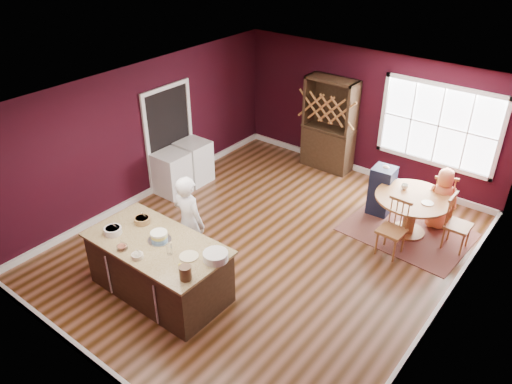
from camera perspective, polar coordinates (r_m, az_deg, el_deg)
room_shell at (r=8.09m, az=1.40°, el=1.61°), size 7.00×7.00×7.00m
window at (r=10.28m, az=20.16°, el=7.13°), size 2.36×0.10×1.66m
doorway at (r=10.44m, az=-9.85°, el=6.11°), size 0.08×1.26×2.13m
kitchen_island at (r=7.76m, az=-10.99°, el=-8.54°), size 2.18×1.14×0.92m
dining_table at (r=9.27m, az=17.35°, el=-1.68°), size 1.32×1.32×0.75m
baker at (r=7.99m, az=-7.66°, el=-3.48°), size 0.61×0.41×1.65m
layer_cake at (r=7.46m, az=-11.01°, el=-4.99°), size 0.35×0.35×0.14m
bowl_blue at (r=7.78m, az=-16.03°, el=-4.26°), size 0.26×0.26×0.10m
bowl_yellow at (r=7.92m, az=-12.88°, el=-3.15°), size 0.25×0.25×0.09m
bowl_pink at (r=7.43m, az=-15.05°, el=-6.14°), size 0.16×0.16×0.06m
bowl_olive at (r=7.21m, az=-13.39°, el=-7.12°), size 0.17×0.17×0.06m
drinking_glass at (r=7.16m, az=-9.85°, el=-6.45°), size 0.08×0.08×0.17m
dinner_plate at (r=7.11m, az=-7.67°, el=-7.30°), size 0.27×0.27×0.02m
white_tub at (r=6.99m, az=-4.64°, el=-7.33°), size 0.35×0.35×0.12m
stoneware_crock at (r=6.69m, az=-8.07°, el=-9.12°), size 0.17×0.17×0.20m
toy_figurine at (r=6.90m, az=-8.67°, el=-8.37°), size 0.05×0.05×0.08m
rug at (r=9.55m, az=16.87°, el=-4.37°), size 2.22×1.77×0.01m
chair_east at (r=9.14m, az=22.16°, el=-3.36°), size 0.40×0.42×1.01m
chair_south at (r=8.64m, az=15.29°, el=-4.06°), size 0.44×0.42×1.02m
chair_north at (r=9.84m, az=20.45°, el=-0.46°), size 0.55×0.54×1.02m
seated_woman at (r=9.58m, az=20.47°, el=-0.74°), size 0.69×0.59×1.19m
high_chair at (r=9.74m, az=14.17°, el=0.27°), size 0.43×0.43×1.01m
toddler at (r=9.65m, az=14.33°, el=2.02°), size 0.18×0.14×0.26m
table_plate at (r=9.04m, az=19.01°, el=-1.20°), size 0.21×0.21×0.02m
table_cup at (r=9.34m, az=16.62°, el=0.59°), size 0.13×0.13×0.10m
hutch at (r=11.04m, az=8.37°, el=7.64°), size 1.12×0.47×2.06m
washer at (r=10.28m, az=-9.59°, el=2.11°), size 0.61×0.59×0.88m
dryer at (r=10.67m, az=-7.12°, el=3.45°), size 0.62×0.60×0.90m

